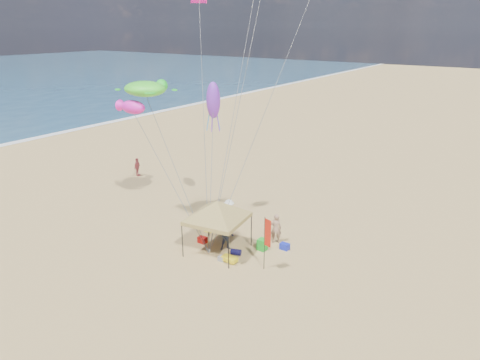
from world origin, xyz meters
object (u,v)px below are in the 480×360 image
Objects in this scene: cooler_blue at (285,246)px; chair_yellow at (209,226)px; person_far_a at (137,167)px; person_near_c at (229,213)px; feather_flag at (267,236)px; canopy_tent at (217,203)px; beach_cart at (229,259)px; person_near_a at (276,228)px; person_near_b at (227,237)px; cooler_red at (202,240)px; chair_green at (262,244)px.

cooler_blue is 5.31m from chair_yellow.
person_near_c is at bearing -127.21° from person_far_a.
canopy_tent is at bearing 176.24° from feather_flag.
person_far_a reaches higher than chair_yellow.
person_near_a reaches higher than beach_cart.
person_far_a reaches higher than cooler_blue.
cooler_blue is 4.82m from person_near_c.
person_near_a is 3.79m from person_near_c.
person_near_b is at bearing 54.17° from canopy_tent.
chair_yellow is 0.43× the size of person_far_a.
chair_yellow is 0.41× the size of person_near_b.
chair_yellow is at bearing 160.04° from feather_flag.
person_near_a is 3.12m from person_near_b.
chair_yellow is at bearing -16.14° from person_near_a.
feather_flag is 5.81× the size of cooler_red.
beach_cart is at bearing -19.11° from cooler_red.
chair_green is at bearing 52.55° from person_near_a.
beach_cart is 3.78m from person_near_a.
cooler_red reaches higher than beach_cart.
chair_green is 2.17m from person_near_b.
person_near_b is 3.34m from person_near_c.
chair_yellow is at bearing 144.27° from beach_cart.
person_far_a is (-14.71, 6.51, -0.03)m from person_near_b.
chair_yellow reaches higher than cooler_red.
feather_flag is at bearing -6.12° from cooler_red.
canopy_tent is 1.91× the size of feather_flag.
feather_flag is at bearing 81.06° from person_near_a.
person_near_a reaches higher than chair_green.
person_near_a reaches higher than cooler_blue.
beach_cart is (-1.84, -3.11, 0.01)m from cooler_blue.
person_far_a is (-16.47, 5.35, 0.47)m from chair_green.
feather_flag is 1.91× the size of person_far_a.
canopy_tent is at bearing 138.22° from person_near_c.
person_near_c is at bearing 156.12° from chair_green.
beach_cart is at bearing -26.43° from canopy_tent.
person_near_b is at bearing -134.86° from person_far_a.
person_far_a reaches higher than beach_cart.
feather_flag is 5.81× the size of cooler_blue.
person_near_b reaches higher than cooler_red.
person_near_b is at bearing 5.30° from cooler_red.
cooler_red is 1.65m from chair_yellow.
beach_cart is at bearing -136.91° from person_far_a.
person_near_c is (-4.70, 0.79, 0.74)m from cooler_blue.
person_near_c reaches higher than cooler_red.
cooler_red is at bearing 173.88° from feather_flag.
cooler_red is at bearing -66.30° from chair_yellow.
person_near_b is (-2.83, -1.99, 0.66)m from cooler_blue.
canopy_tent is at bearing 153.57° from beach_cart.
chair_green is at bearing 71.44° from beach_cart.
person_far_a is (-17.54, 4.53, 0.63)m from cooler_blue.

